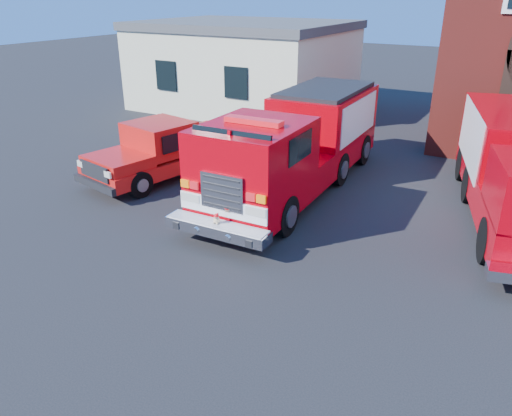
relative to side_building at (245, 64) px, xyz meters
The scene contains 4 objects.
ground 15.96m from the side_building, 55.30° to the right, with size 100.00×100.00×0.00m, color black.
side_building is the anchor object (origin of this frame).
fire_engine 12.44m from the side_building, 51.01° to the right, with size 2.92×9.36×2.86m.
pickup_truck 11.33m from the side_building, 71.88° to the right, with size 3.12×6.03×1.88m.
Camera 1 is at (5.21, -10.09, 5.83)m, focal length 35.00 mm.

